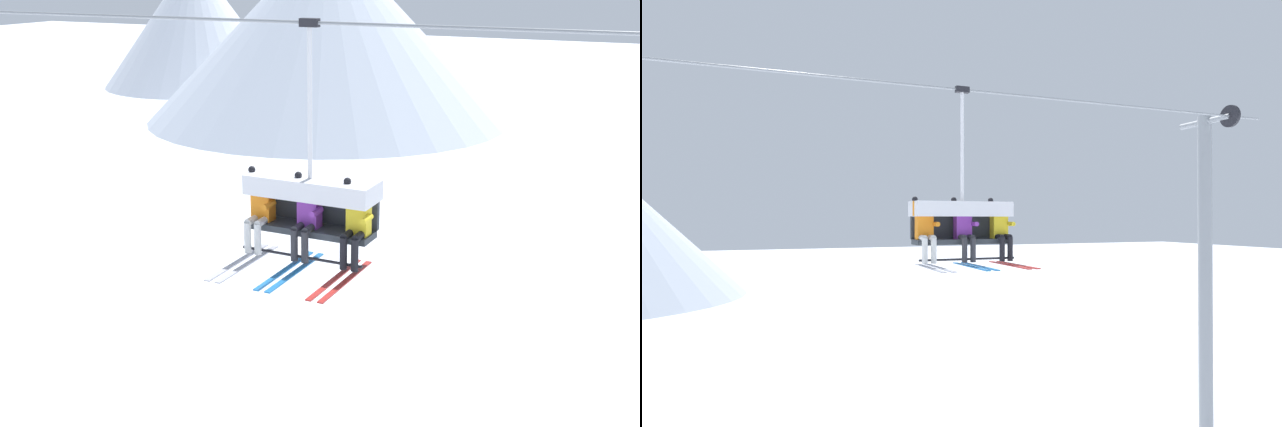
{
  "view_description": "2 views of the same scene",
  "coord_description": "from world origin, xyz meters",
  "views": [
    {
      "loc": [
        6.84,
        -11.07,
        9.68
      ],
      "look_at": [
        1.86,
        -0.77,
        6.12
      ],
      "focal_mm": 45.0,
      "sensor_mm": 36.0,
      "label": 1
    },
    {
      "loc": [
        -1.85,
        -10.13,
        6.3
      ],
      "look_at": [
        1.76,
        -0.65,
        6.42
      ],
      "focal_mm": 28.0,
      "sensor_mm": 36.0,
      "label": 2
    }
  ],
  "objects": [
    {
      "name": "lift_cable",
      "position": [
        0.33,
        -0.8,
        8.9
      ],
      "size": [
        19.28,
        0.05,
        0.05
      ],
      "color": "gray"
    },
    {
      "name": "skier_yellow",
      "position": [
        2.51,
        -0.94,
        6.09
      ],
      "size": [
        0.48,
        1.7,
        1.34
      ],
      "color": "yellow"
    },
    {
      "name": "skier_orange",
      "position": [
        0.91,
        -0.94,
        6.09
      ],
      "size": [
        0.48,
        1.7,
        1.34
      ],
      "color": "orange"
    },
    {
      "name": "lift_tower_far",
      "position": [
        8.96,
        -0.02,
        4.76
      ],
      "size": [
        0.36,
        1.88,
        9.18
      ],
      "color": "gray",
      "rests_on": "ground_plane"
    },
    {
      "name": "skier_purple",
      "position": [
        1.71,
        -0.94,
        6.09
      ],
      "size": [
        0.48,
        1.7,
        1.34
      ],
      "color": "purple"
    },
    {
      "name": "chairlift_chair",
      "position": [
        1.71,
        -0.73,
        6.39
      ],
      "size": [
        2.02,
        0.74,
        3.46
      ],
      "color": "#33383D"
    }
  ]
}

